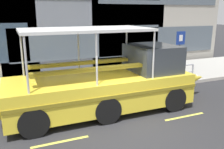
% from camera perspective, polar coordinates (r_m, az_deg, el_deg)
% --- Properties ---
extents(ground_plane, '(120.00, 120.00, 0.00)m').
position_cam_1_polar(ground_plane, '(8.94, 3.05, -11.51)').
color(ground_plane, '#2B2B2D').
extents(sidewalk, '(32.00, 4.80, 0.18)m').
position_cam_1_polar(sidewalk, '(13.82, -7.18, -1.67)').
color(sidewalk, '#A8A59E').
rests_on(sidewalk, ground_plane).
extents(curb_edge, '(32.00, 0.18, 0.18)m').
position_cam_1_polar(curb_edge, '(11.56, -3.75, -4.86)').
color(curb_edge, '#B2ADA3').
rests_on(curb_edge, ground_plane).
extents(lane_centreline, '(25.80, 0.12, 0.01)m').
position_cam_1_polar(lane_centreline, '(8.65, 4.10, -12.43)').
color(lane_centreline, '#DBD64C').
rests_on(lane_centreline, ground_plane).
extents(curb_guardrail, '(11.87, 0.09, 0.86)m').
position_cam_1_polar(curb_guardrail, '(11.70, -3.71, -1.11)').
color(curb_guardrail, '#9EA0A8').
rests_on(curb_guardrail, sidewalk).
extents(parking_sign, '(0.60, 0.12, 2.67)m').
position_cam_1_polar(parking_sign, '(14.67, 15.72, 6.44)').
color(parking_sign, '#4C4F54').
rests_on(parking_sign, sidewalk).
extents(duck_tour_boat, '(9.08, 2.66, 3.35)m').
position_cam_1_polar(duck_tour_boat, '(9.84, 0.15, -2.11)').
color(duck_tour_boat, yellow).
rests_on(duck_tour_boat, ground_plane).
extents(pedestrian_near_bow, '(0.42, 0.33, 1.68)m').
position_cam_1_polar(pedestrian_near_bow, '(13.08, 4.85, 2.44)').
color(pedestrian_near_bow, black).
rests_on(pedestrian_near_bow, sidewalk).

